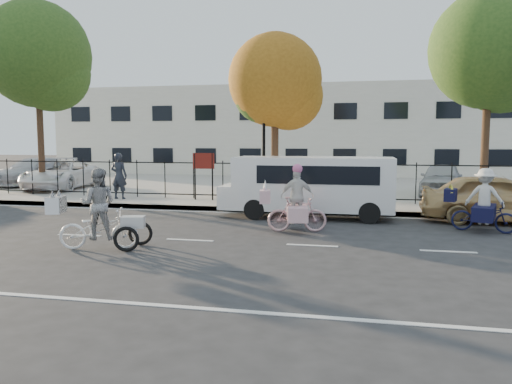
% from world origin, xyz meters
% --- Properties ---
extents(ground, '(120.00, 120.00, 0.00)m').
position_xyz_m(ground, '(0.00, 0.00, 0.00)').
color(ground, '#333334').
extents(road_markings, '(60.00, 9.52, 0.01)m').
position_xyz_m(road_markings, '(0.00, 0.00, 0.01)').
color(road_markings, silver).
rests_on(road_markings, ground).
extents(curb, '(60.00, 0.10, 0.15)m').
position_xyz_m(curb, '(0.00, 5.05, 0.07)').
color(curb, '#A8A399').
rests_on(curb, ground).
extents(sidewalk, '(60.00, 2.20, 0.15)m').
position_xyz_m(sidewalk, '(0.00, 6.10, 0.07)').
color(sidewalk, '#A8A399').
rests_on(sidewalk, ground).
extents(parking_lot, '(60.00, 15.60, 0.15)m').
position_xyz_m(parking_lot, '(0.00, 15.00, 0.07)').
color(parking_lot, '#A8A399').
rests_on(parking_lot, ground).
extents(iron_fence, '(58.00, 0.06, 1.50)m').
position_xyz_m(iron_fence, '(0.00, 7.20, 0.90)').
color(iron_fence, black).
rests_on(iron_fence, sidewalk).
extents(building, '(34.00, 10.00, 6.00)m').
position_xyz_m(building, '(0.00, 25.00, 3.00)').
color(building, silver).
rests_on(building, ground).
extents(lamppost, '(0.36, 0.36, 4.33)m').
position_xyz_m(lamppost, '(0.50, 6.80, 3.11)').
color(lamppost, black).
rests_on(lamppost, sidewalk).
extents(street_sign, '(0.85, 0.06, 1.80)m').
position_xyz_m(street_sign, '(-1.85, 6.80, 1.42)').
color(street_sign, black).
rests_on(street_sign, sidewalk).
extents(zebra_trike, '(2.13, 1.25, 1.83)m').
position_xyz_m(zebra_trike, '(-1.66, -1.36, 0.71)').
color(zebra_trike, white).
rests_on(zebra_trike, ground).
extents(unicorn_bike, '(1.84, 1.31, 1.82)m').
position_xyz_m(unicorn_bike, '(2.39, 1.67, 0.67)').
color(unicorn_bike, '#D3A0A4').
rests_on(unicorn_bike, ground).
extents(bull_bike, '(1.89, 1.33, 1.71)m').
position_xyz_m(bull_bike, '(7.28, 2.71, 0.68)').
color(bull_bike, '#101337').
rests_on(bull_bike, ground).
extents(white_van, '(5.38, 1.84, 1.91)m').
position_xyz_m(white_van, '(2.51, 4.24, 1.06)').
color(white_van, white).
rests_on(white_van, ground).
extents(gold_sedan, '(4.36, 1.90, 1.46)m').
position_xyz_m(gold_sedan, '(8.01, 4.38, 0.73)').
color(gold_sedan, tan).
rests_on(gold_sedan, ground).
extents(pedestrian, '(0.66, 0.44, 1.81)m').
position_xyz_m(pedestrian, '(-5.18, 6.40, 1.05)').
color(pedestrian, black).
rests_on(pedestrian, sidewalk).
extents(lot_car_a, '(2.58, 4.98, 1.38)m').
position_xyz_m(lot_car_a, '(-12.43, 11.19, 0.84)').
color(lot_car_a, '#B9BAC1').
rests_on(lot_car_a, parking_lot).
extents(lot_car_b, '(2.84, 5.05, 1.33)m').
position_xyz_m(lot_car_b, '(-9.75, 9.52, 0.82)').
color(lot_car_b, white).
rests_on(lot_car_b, parking_lot).
extents(lot_car_d, '(2.34, 4.21, 1.35)m').
position_xyz_m(lot_car_d, '(7.35, 10.43, 0.83)').
color(lot_car_d, '#A7ABAF').
rests_on(lot_car_d, parking_lot).
extents(tree_west, '(4.61, 4.61, 8.45)m').
position_xyz_m(tree_west, '(-9.68, 8.26, 5.92)').
color(tree_west, '#442D1D').
rests_on(tree_west, ground).
extents(tree_mid, '(3.54, 3.51, 6.44)m').
position_xyz_m(tree_mid, '(0.97, 7.36, 4.50)').
color(tree_mid, '#442D1D').
rests_on(tree_mid, ground).
extents(tree_east, '(4.26, 4.26, 7.81)m').
position_xyz_m(tree_east, '(8.61, 8.26, 5.47)').
color(tree_east, '#442D1D').
rests_on(tree_east, ground).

